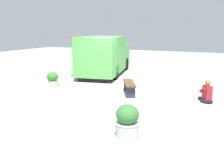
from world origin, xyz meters
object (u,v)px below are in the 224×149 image
Objects in this scene: planter_flowering_far at (127,121)px; plaza_bench at (129,85)px; person_customer at (207,94)px; planter_flowering_near at (53,79)px; food_truck at (105,56)px.

planter_flowering_far reaches higher than plaza_bench.
person_customer reaches higher than plaza_bench.
planter_flowering_far is (5.28, -3.78, 0.07)m from planter_flowering_near.
planter_flowering_near is 3.89m from plaza_bench.
planter_flowering_far is (4.34, -7.67, -0.68)m from food_truck.
person_customer is at bearing -31.28° from food_truck.
planter_flowering_near is (-6.94, -0.25, 0.03)m from person_customer.
food_truck is 7.06m from person_customer.
food_truck is at bearing 128.16° from plaza_bench.
planter_flowering_near is at bearing -177.96° from person_customer.
planter_flowering_near is 0.45× the size of plaza_bench.
person_customer reaches higher than planter_flowering_near.
planter_flowering_far is at bearing -35.55° from planter_flowering_near.
food_truck is at bearing 76.40° from planter_flowering_near.
planter_flowering_far is at bearing -70.38° from plaza_bench.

